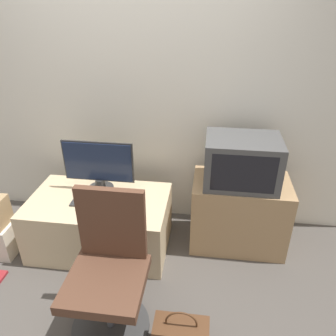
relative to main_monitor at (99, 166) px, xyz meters
The scene contains 10 objects.
ground_plane 1.20m from the main_monitor, 72.34° to the right, with size 12.00×12.00×0.00m, color #4C4742.
wall_back 0.76m from the main_monitor, 56.44° to the left, with size 4.40×0.05×2.60m.
desk 0.52m from the main_monitor, 81.99° to the right, with size 1.20×0.72×0.50m.
side_stand 1.31m from the main_monitor, ahead, with size 0.83×0.50×0.65m.
main_monitor is the anchor object (origin of this frame).
keyboard 0.33m from the main_monitor, 88.61° to the right, with size 0.37×0.13×0.01m.
mouse 0.41m from the main_monitor, 42.92° to the right, with size 0.07×0.03×0.03m.
crt_tv 1.22m from the main_monitor, ahead, with size 0.60×0.44×0.41m.
office_chair 1.03m from the main_monitor, 69.65° to the right, with size 0.54×0.54×1.01m.
cardboard_box_lower 1.08m from the main_monitor, 155.14° to the right, with size 0.25×0.25×0.31m.
Camera 1 is at (0.65, -1.52, 2.08)m, focal length 35.00 mm.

